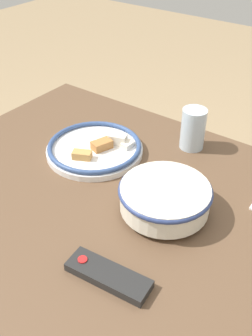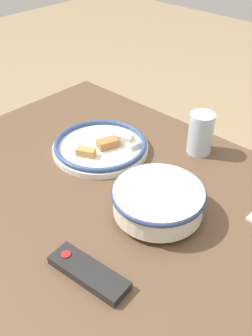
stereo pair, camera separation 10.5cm
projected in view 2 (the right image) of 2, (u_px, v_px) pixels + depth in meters
dining_table at (109, 218)px, 1.09m from camera, size 1.14×0.87×0.72m
noodle_bowl at (158, 200)px, 0.94m from camera, size 0.23×0.23×0.08m
food_plate at (101, 146)px, 1.18m from camera, size 0.29×0.29×0.05m
tv_remote at (88, 272)px, 0.81m from camera, size 0.19×0.08×0.02m
drinking_glass at (201, 133)px, 1.15m from camera, size 0.07×0.07×0.13m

